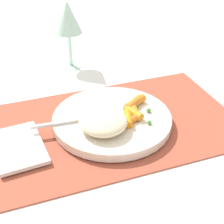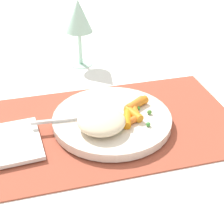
% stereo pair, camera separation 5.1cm
% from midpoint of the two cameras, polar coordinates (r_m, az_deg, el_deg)
% --- Properties ---
extents(ground_plane, '(2.40, 2.40, 0.00)m').
position_cam_midpoint_polar(ground_plane, '(0.70, -2.12, -2.33)').
color(ground_plane, white).
extents(placemat, '(0.51, 0.31, 0.01)m').
position_cam_midpoint_polar(placemat, '(0.69, -2.12, -2.13)').
color(placemat, '#9E4733').
rests_on(placemat, ground_plane).
extents(plate, '(0.24, 0.24, 0.02)m').
position_cam_midpoint_polar(plate, '(0.69, -2.14, -1.34)').
color(plate, silver).
rests_on(plate, placemat).
extents(rice_mound, '(0.09, 0.10, 0.03)m').
position_cam_midpoint_polar(rice_mound, '(0.64, -3.79, -1.60)').
color(rice_mound, beige).
rests_on(rice_mound, plate).
extents(carrot_portion, '(0.08, 0.09, 0.02)m').
position_cam_midpoint_polar(carrot_portion, '(0.69, 1.42, 0.41)').
color(carrot_portion, orange).
rests_on(carrot_portion, plate).
extents(pea_scatter, '(0.08, 0.09, 0.01)m').
position_cam_midpoint_polar(pea_scatter, '(0.68, 1.87, -0.65)').
color(pea_scatter, '#519238').
rests_on(pea_scatter, plate).
extents(fork, '(0.20, 0.03, 0.01)m').
position_cam_midpoint_polar(fork, '(0.67, -5.50, -1.06)').
color(fork, silver).
rests_on(fork, plate).
extents(wine_glass, '(0.07, 0.07, 0.17)m').
position_cam_midpoint_polar(wine_glass, '(0.90, -9.03, 14.97)').
color(wine_glass, '#B2E0CC').
rests_on(wine_glass, ground_plane).
extents(napkin, '(0.10, 0.13, 0.01)m').
position_cam_midpoint_polar(napkin, '(0.66, -17.48, -5.63)').
color(napkin, white).
rests_on(napkin, placemat).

